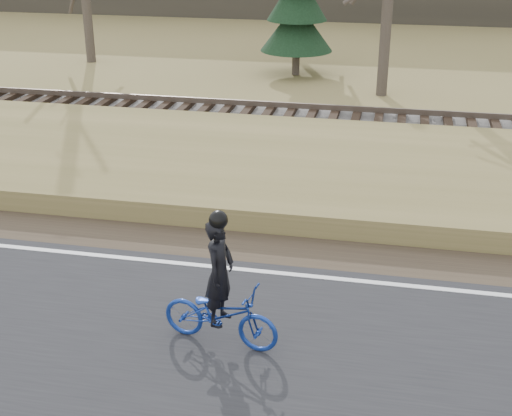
# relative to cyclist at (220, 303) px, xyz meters

# --- Properties ---
(ground) EXTENTS (120.00, 120.00, 0.00)m
(ground) POSITION_rel_cyclist_xyz_m (4.12, 1.98, -0.70)
(ground) COLOR olive
(ground) RESTS_ON ground
(edge_line) EXTENTS (120.00, 0.12, 0.01)m
(edge_line) POSITION_rel_cyclist_xyz_m (4.12, 2.18, -0.64)
(edge_line) COLOR silver
(edge_line) RESTS_ON road
(shoulder) EXTENTS (120.00, 1.60, 0.04)m
(shoulder) POSITION_rel_cyclist_xyz_m (4.12, 3.18, -0.68)
(shoulder) COLOR #473A2B
(shoulder) RESTS_ON ground
(embankment) EXTENTS (120.00, 5.00, 0.44)m
(embankment) POSITION_rel_cyclist_xyz_m (4.12, 6.18, -0.48)
(embankment) COLOR olive
(embankment) RESTS_ON ground
(ballast) EXTENTS (120.00, 3.00, 0.45)m
(ballast) POSITION_rel_cyclist_xyz_m (4.12, 9.98, -0.48)
(ballast) COLOR slate
(ballast) RESTS_ON ground
(railroad) EXTENTS (120.00, 2.40, 0.29)m
(railroad) POSITION_rel_cyclist_xyz_m (4.12, 9.98, -0.17)
(railroad) COLOR black
(railroad) RESTS_ON ballast
(cyclist) EXTENTS (1.80, 0.88, 2.05)m
(cyclist) POSITION_rel_cyclist_xyz_m (0.00, 0.00, 0.00)
(cyclist) COLOR navy
(cyclist) RESTS_ON road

